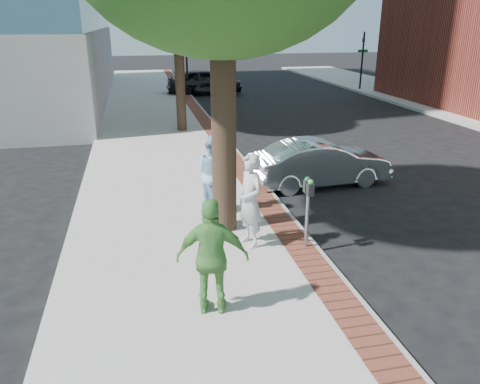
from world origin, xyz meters
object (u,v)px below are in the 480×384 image
object	(u,v)px
person_officer	(214,174)
sedan_silver	(320,163)
bg_car	(205,82)
person_gray	(250,201)
parking_meter	(308,198)
person_green	(213,257)

from	to	relation	value
person_officer	sedan_silver	xyz separation A→B (m)	(3.35, 1.65, -0.43)
person_officer	bg_car	size ratio (longest dim) A/B	0.39
person_gray	sedan_silver	distance (m)	4.69
person_officer	bg_car	bearing A→B (deg)	-30.37
parking_meter	person_green	distance (m)	2.83
person_officer	person_green	distance (m)	4.16
person_gray	person_officer	distance (m)	2.01
sedan_silver	bg_car	distance (m)	18.19
person_green	sedan_silver	world-z (taller)	person_green
person_officer	sedan_silver	world-z (taller)	person_officer
bg_car	person_gray	bearing A→B (deg)	172.23
parking_meter	person_gray	xyz separation A→B (m)	(-1.08, 0.35, -0.09)
person_gray	bg_car	bearing A→B (deg)	157.10
parking_meter	person_gray	bearing A→B (deg)	162.17
person_gray	parking_meter	bearing A→B (deg)	55.39
parking_meter	bg_car	xyz separation A→B (m)	(1.25, 22.14, -0.39)
parking_meter	person_gray	size ratio (longest dim) A/B	0.77
parking_meter	bg_car	distance (m)	22.17
person_green	bg_car	distance (m)	24.17
person_gray	person_officer	world-z (taller)	person_gray
person_green	bg_car	xyz separation A→B (m)	(3.44, 23.92, -0.28)
person_green	person_gray	bearing A→B (deg)	-104.55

